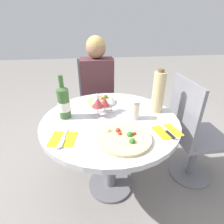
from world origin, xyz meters
name	(u,v)px	position (x,y,z in m)	size (l,w,h in m)	color
ground_plane	(110,185)	(0.00, 0.00, 0.00)	(12.00, 12.00, 0.00)	gray
dining_table	(110,132)	(0.00, 0.00, 0.58)	(0.99, 0.99, 0.70)	slate
chair_behind_diner	(98,102)	(-0.05, 0.83, 0.46)	(0.42, 0.42, 0.95)	slate
seated_diner	(98,100)	(-0.05, 0.68, 0.55)	(0.34, 0.47, 1.20)	#512D33
chair_empty_side	(192,135)	(0.71, 0.04, 0.46)	(0.42, 0.42, 0.95)	slate
pizza_large	(124,138)	(0.05, -0.26, 0.71)	(0.33, 0.33, 0.05)	#E5C17F
pizza_small_far	(101,101)	(-0.04, 0.29, 0.71)	(0.24, 0.24, 0.05)	tan
wine_bottle	(64,102)	(-0.32, 0.06, 0.82)	(0.08, 0.08, 0.31)	#38602D
tall_carafe	(158,92)	(0.37, 0.07, 0.86)	(0.09, 0.09, 0.33)	tan
sugar_shaker	(135,110)	(0.17, -0.02, 0.77)	(0.06, 0.06, 0.14)	silver
wine_glass_back_left	(97,98)	(-0.08, 0.11, 0.82)	(0.07, 0.07, 0.16)	silver
wine_glass_center	(105,102)	(-0.03, 0.07, 0.80)	(0.07, 0.07, 0.14)	silver
wine_glass_front_left	(98,103)	(-0.08, 0.04, 0.81)	(0.08, 0.08, 0.14)	silver
wine_glass_back_right	(111,100)	(0.02, 0.11, 0.80)	(0.07, 0.07, 0.13)	silver
place_setting_left	(63,139)	(-0.31, -0.22, 0.70)	(0.17, 0.19, 0.01)	gold
place_setting_right	(167,131)	(0.34, -0.22, 0.70)	(0.18, 0.19, 0.01)	gold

